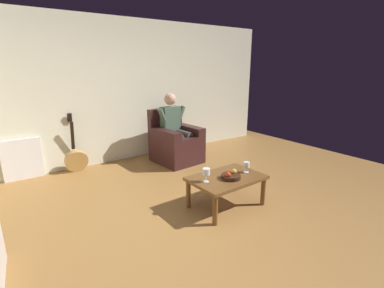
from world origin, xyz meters
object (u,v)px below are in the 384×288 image
(wine_glass_far, at_px, (206,172))
(fruit_bowl, at_px, (231,176))
(coffee_table, at_px, (226,181))
(person_seated, at_px, (175,125))
(guitar, at_px, (76,159))
(wine_glass_near, at_px, (247,165))
(armchair, at_px, (175,143))

(wine_glass_far, relative_size, fruit_bowl, 0.71)
(fruit_bowl, bearing_deg, coffee_table, -87.82)
(person_seated, distance_m, fruit_bowl, 2.04)
(fruit_bowl, bearing_deg, guitar, -62.93)
(guitar, height_order, wine_glass_far, guitar)
(coffee_table, height_order, wine_glass_near, wine_glass_near)
(wine_glass_far, distance_m, fruit_bowl, 0.34)
(armchair, bearing_deg, wine_glass_far, 63.36)
(armchair, xyz_separation_m, coffee_table, (0.41, 1.90, 0.00))
(guitar, bearing_deg, wine_glass_far, 111.85)
(armchair, distance_m, coffee_table, 1.95)
(armchair, height_order, person_seated, person_seated)
(guitar, distance_m, wine_glass_far, 2.60)
(wine_glass_far, bearing_deg, wine_glass_near, 174.61)
(coffee_table, bearing_deg, fruit_bowl, 92.18)
(wine_glass_near, bearing_deg, coffee_table, -6.55)
(guitar, relative_size, fruit_bowl, 4.11)
(wine_glass_near, height_order, wine_glass_far, wine_glass_far)
(coffee_table, bearing_deg, guitar, -62.27)
(armchair, distance_m, person_seated, 0.35)
(armchair, bearing_deg, wine_glass_near, 81.42)
(person_seated, relative_size, guitar, 1.28)
(armchair, bearing_deg, person_seated, -90.00)
(wine_glass_far, height_order, fruit_bowl, wine_glass_far)
(armchair, bearing_deg, fruit_bowl, 72.69)
(fruit_bowl, bearing_deg, wine_glass_near, -172.91)
(guitar, bearing_deg, person_seated, 163.34)
(coffee_table, xyz_separation_m, fruit_bowl, (-0.00, 0.07, 0.09))
(person_seated, relative_size, coffee_table, 1.36)
(fruit_bowl, bearing_deg, armchair, -101.76)
(coffee_table, relative_size, guitar, 0.94)
(wine_glass_near, bearing_deg, fruit_bowl, 7.09)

